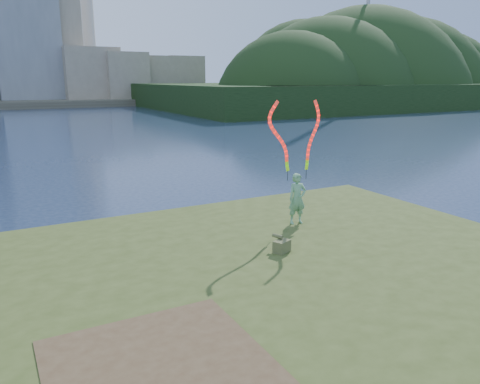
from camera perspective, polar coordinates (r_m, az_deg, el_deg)
ground at (r=11.28m, az=-4.33°, el=-12.51°), size 320.00×320.00×0.00m
grassy_knoll at (r=9.31m, az=1.66°, el=-16.18°), size 20.00×18.00×0.80m
dirt_patch at (r=7.60m, az=-10.06°, el=-19.80°), size 3.20×3.00×0.02m
far_shore at (r=104.44m, az=-26.51°, el=9.91°), size 320.00×40.00×1.20m
wooded_hill at (r=94.15m, az=14.47°, el=10.37°), size 78.00×50.00×63.00m
woman_with_ribbons at (r=13.63m, az=7.03°, el=2.02°), size 1.98×0.47×3.90m
canvas_bag at (r=11.64m, az=5.08°, el=-6.51°), size 0.49×0.55×0.40m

